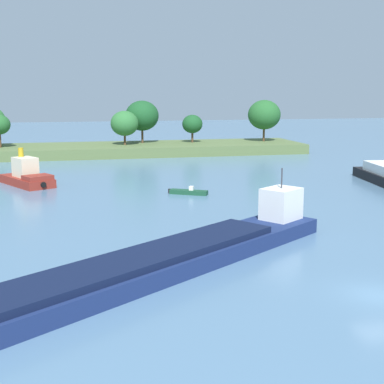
# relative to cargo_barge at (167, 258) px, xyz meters

# --- Properties ---
(ground_plane) EXTENTS (400.00, 400.00, 0.00)m
(ground_plane) POSITION_rel_cargo_barge_xyz_m (11.94, -7.52, -0.94)
(ground_plane) COLOR slate
(treeline_island) EXTENTS (83.13, 16.22, 10.57)m
(treeline_island) POSITION_rel_cargo_barge_xyz_m (1.25, 73.59, 1.84)
(treeline_island) COLOR #566B3D
(treeline_island) RESTS_ON ground
(cargo_barge) EXTENTS (31.33, 24.02, 5.83)m
(cargo_barge) POSITION_rel_cargo_barge_xyz_m (0.00, 0.00, 0.00)
(cargo_barge) COLOR navy
(cargo_barge) RESTS_ON ground
(tugboat) EXTENTS (7.81, 10.14, 4.92)m
(tugboat) POSITION_rel_cargo_barge_xyz_m (-11.93, 39.26, 0.31)
(tugboat) COLOR maroon
(tugboat) RESTS_ON ground
(fishing_skiff) EXTENTS (4.66, 3.30, 1.03)m
(fishing_skiff) POSITION_rel_cargo_barge_xyz_m (7.75, 28.08, -0.65)
(fishing_skiff) COLOR #19472D
(fishing_skiff) RESTS_ON ground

